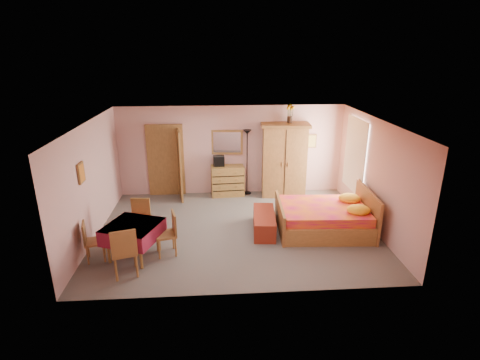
{
  "coord_description": "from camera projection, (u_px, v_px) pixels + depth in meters",
  "views": [
    {
      "loc": [
        -0.49,
        -8.06,
        4.08
      ],
      "look_at": [
        0.1,
        0.3,
        1.15
      ],
      "focal_mm": 28.0,
      "sensor_mm": 36.0,
      "label": 1
    }
  ],
  "objects": [
    {
      "name": "ceiling",
      "position": [
        236.0,
        122.0,
        8.11
      ],
      "size": [
        6.5,
        6.5,
        0.0
      ],
      "primitive_type": "plane",
      "rotation": [
        3.14,
        0.0,
        0.0
      ],
      "color": "brown",
      "rests_on": "wall_back"
    },
    {
      "name": "chair_south",
      "position": [
        124.0,
        250.0,
        7.03
      ],
      "size": [
        0.57,
        0.57,
        1.02
      ],
      "primitive_type": "cube",
      "rotation": [
        0.0,
        0.0,
        0.28
      ],
      "color": "olive",
      "rests_on": "floor"
    },
    {
      "name": "bed",
      "position": [
        324.0,
        211.0,
        8.79
      ],
      "size": [
        2.25,
        1.82,
        1.0
      ],
      "primitive_type": "cube",
      "rotation": [
        0.0,
        0.0,
        -0.06
      ],
      "color": "#CF1450",
      "rests_on": "floor"
    },
    {
      "name": "wall_left",
      "position": [
        91.0,
        182.0,
        8.33
      ],
      "size": [
        0.1,
        5.0,
        2.6
      ],
      "primitive_type": "cube",
      "color": "#D19C97",
      "rests_on": "floor"
    },
    {
      "name": "doorway",
      "position": [
        166.0,
        161.0,
        10.83
      ],
      "size": [
        1.06,
        0.12,
        2.15
      ],
      "primitive_type": "cube",
      "color": "#9E6B35",
      "rests_on": "floor"
    },
    {
      "name": "wardrobe",
      "position": [
        284.0,
        160.0,
        10.76
      ],
      "size": [
        1.41,
        0.81,
        2.13
      ],
      "primitive_type": "cube",
      "rotation": [
        0.0,
        0.0,
        -0.08
      ],
      "color": "#9F6A35",
      "rests_on": "floor"
    },
    {
      "name": "picture_back",
      "position": [
        311.0,
        141.0,
        10.94
      ],
      "size": [
        0.3,
        0.04,
        0.4
      ],
      "primitive_type": "cube",
      "color": "#D8BF59",
      "rests_on": "wall_back"
    },
    {
      "name": "chair_north",
      "position": [
        139.0,
        221.0,
        8.32
      ],
      "size": [
        0.47,
        0.47,
        0.94
      ],
      "primitive_type": "cube",
      "rotation": [
        0.0,
        0.0,
        3.04
      ],
      "color": "#A07036",
      "rests_on": "floor"
    },
    {
      "name": "chair_east",
      "position": [
        166.0,
        234.0,
        7.76
      ],
      "size": [
        0.51,
        0.51,
        0.92
      ],
      "primitive_type": "cube",
      "rotation": [
        0.0,
        0.0,
        1.82
      ],
      "color": "#A77138",
      "rests_on": "floor"
    },
    {
      "name": "wall_mirror",
      "position": [
        227.0,
        142.0,
        10.79
      ],
      "size": [
        0.91,
        0.12,
        0.72
      ],
      "primitive_type": "cube",
      "rotation": [
        0.0,
        0.0,
        -0.08
      ],
      "color": "silver",
      "rests_on": "wall_back"
    },
    {
      "name": "floor_lamp",
      "position": [
        247.0,
        163.0,
        10.9
      ],
      "size": [
        0.32,
        0.32,
        1.93
      ],
      "primitive_type": "cube",
      "rotation": [
        0.0,
        0.0,
        -0.36
      ],
      "color": "black",
      "rests_on": "floor"
    },
    {
      "name": "floor",
      "position": [
        237.0,
        229.0,
        8.97
      ],
      "size": [
        6.5,
        6.5,
        0.0
      ],
      "primitive_type": "plane",
      "color": "slate",
      "rests_on": "ground"
    },
    {
      "name": "wall_front",
      "position": [
        246.0,
        227.0,
        6.19
      ],
      "size": [
        6.5,
        0.1,
        2.6
      ],
      "primitive_type": "cube",
      "color": "#D19C97",
      "rests_on": "floor"
    },
    {
      "name": "chair_west",
      "position": [
        95.0,
        241.0,
        7.55
      ],
      "size": [
        0.47,
        0.47,
        0.85
      ],
      "primitive_type": "cube",
      "rotation": [
        0.0,
        0.0,
        -1.32
      ],
      "color": "#AB6939",
      "rests_on": "floor"
    },
    {
      "name": "bench",
      "position": [
        264.0,
        222.0,
        8.84
      ],
      "size": [
        0.61,
        1.36,
        0.44
      ],
      "primitive_type": "cube",
      "rotation": [
        0.0,
        0.0,
        -0.09
      ],
      "color": "maroon",
      "rests_on": "floor"
    },
    {
      "name": "dining_table",
      "position": [
        134.0,
        241.0,
        7.68
      ],
      "size": [
        1.29,
        1.29,
        0.74
      ],
      "primitive_type": "cube",
      "rotation": [
        0.0,
        0.0,
        -0.36
      ],
      "color": "maroon",
      "rests_on": "floor"
    },
    {
      "name": "stereo",
      "position": [
        219.0,
        161.0,
        10.8
      ],
      "size": [
        0.33,
        0.25,
        0.29
      ],
      "primitive_type": "cube",
      "rotation": [
        0.0,
        0.0,
        0.06
      ],
      "color": "black",
      "rests_on": "chest_of_drawers"
    },
    {
      "name": "picture_left",
      "position": [
        81.0,
        173.0,
        7.63
      ],
      "size": [
        0.04,
        0.32,
        0.42
      ],
      "primitive_type": "cube",
      "color": "orange",
      "rests_on": "wall_left"
    },
    {
      "name": "wall_back",
      "position": [
        231.0,
        150.0,
        10.9
      ],
      "size": [
        6.5,
        0.1,
        2.6
      ],
      "primitive_type": "cube",
      "color": "#D19C97",
      "rests_on": "floor"
    },
    {
      "name": "wall_right",
      "position": [
        375.0,
        175.0,
        8.76
      ],
      "size": [
        0.1,
        5.0,
        2.6
      ],
      "primitive_type": "cube",
      "color": "#D19C97",
      "rests_on": "floor"
    },
    {
      "name": "sunflower_vase",
      "position": [
        290.0,
        114.0,
        10.42
      ],
      "size": [
        0.22,
        0.22,
        0.52
      ],
      "primitive_type": "cube",
      "rotation": [
        0.0,
        0.0,
        -0.08
      ],
      "color": "yellow",
      "rests_on": "wardrobe"
    },
    {
      "name": "window",
      "position": [
        355.0,
        155.0,
        9.84
      ],
      "size": [
        0.08,
        1.4,
        1.95
      ],
      "primitive_type": "cube",
      "color": "white",
      "rests_on": "wall_right"
    },
    {
      "name": "chest_of_drawers",
      "position": [
        228.0,
        181.0,
        10.96
      ],
      "size": [
        0.97,
        0.53,
        0.89
      ],
      "primitive_type": "cube",
      "rotation": [
        0.0,
        0.0,
        0.06
      ],
      "color": "#A17636",
      "rests_on": "floor"
    }
  ]
}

